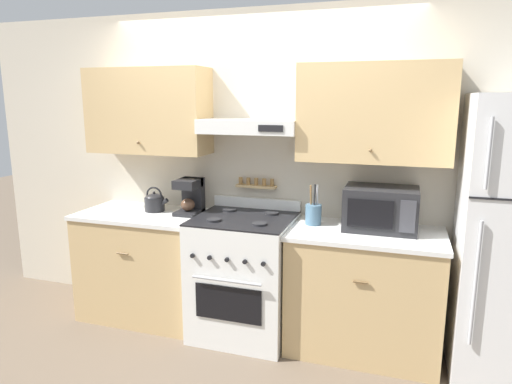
{
  "coord_description": "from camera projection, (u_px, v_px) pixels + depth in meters",
  "views": [
    {
      "loc": [
        1.14,
        -2.9,
        1.85
      ],
      "look_at": [
        0.11,
        0.27,
        1.17
      ],
      "focal_mm": 32.0,
      "sensor_mm": 36.0,
      "label": 1
    }
  ],
  "objects": [
    {
      "name": "wall_back",
      "position": [
        258.0,
        152.0,
        3.71
      ],
      "size": [
        5.2,
        0.46,
        2.55
      ],
      "color": "beige",
      "rests_on": "ground_plane"
    },
    {
      "name": "microwave",
      "position": [
        381.0,
        209.0,
        3.29
      ],
      "size": [
        0.51,
        0.37,
        0.31
      ],
      "color": "#232326",
      "rests_on": "counter_right"
    },
    {
      "name": "coffee_maker",
      "position": [
        190.0,
        195.0,
        3.77
      ],
      "size": [
        0.18,
        0.26,
        0.29
      ],
      "color": "black",
      "rests_on": "counter_left"
    },
    {
      "name": "counter_left",
      "position": [
        146.0,
        264.0,
        3.91
      ],
      "size": [
        1.06,
        0.66,
        0.92
      ],
      "color": "tan",
      "rests_on": "ground_plane"
    },
    {
      "name": "ground_plane",
      "position": [
        231.0,
        350.0,
        3.42
      ],
      "size": [
        16.0,
        16.0,
        0.0
      ],
      "primitive_type": "plane",
      "color": "brown"
    },
    {
      "name": "utensil_crock",
      "position": [
        313.0,
        214.0,
        3.44
      ],
      "size": [
        0.12,
        0.12,
        0.31
      ],
      "color": "slate",
      "rests_on": "counter_right"
    },
    {
      "name": "stove_range",
      "position": [
        244.0,
        275.0,
        3.6
      ],
      "size": [
        0.75,
        0.73,
        1.04
      ],
      "color": "white",
      "rests_on": "ground_plane"
    },
    {
      "name": "tea_kettle",
      "position": [
        155.0,
        202.0,
        3.85
      ],
      "size": [
        0.22,
        0.17,
        0.21
      ],
      "color": "#232326",
      "rests_on": "counter_left"
    },
    {
      "name": "counter_right",
      "position": [
        364.0,
        291.0,
        3.36
      ],
      "size": [
        1.1,
        0.66,
        0.92
      ],
      "color": "tan",
      "rests_on": "ground_plane"
    }
  ]
}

